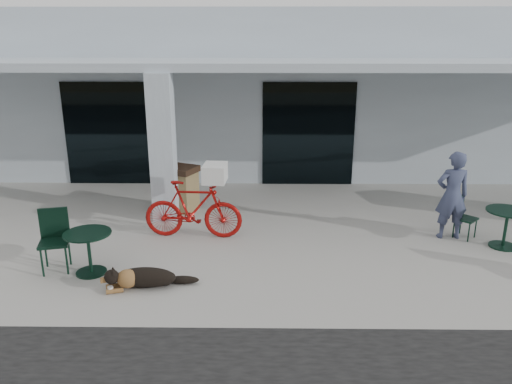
{
  "coord_description": "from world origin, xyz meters",
  "views": [
    {
      "loc": [
        0.59,
        -7.94,
        3.85
      ],
      "look_at": [
        0.48,
        1.06,
        1.0
      ],
      "focal_mm": 35.0,
      "sensor_mm": 36.0,
      "label": 1
    }
  ],
  "objects_px": {
    "dog": "(146,276)",
    "person": "(452,195)",
    "cafe_table_near": "(89,253)",
    "cafe_chair_far_a": "(466,218)",
    "cafe_table_far": "(505,229)",
    "cafe_chair_near": "(54,242)",
    "bicycle": "(193,209)",
    "trash_receptacle": "(183,189)"
  },
  "relations": [
    {
      "from": "cafe_table_far",
      "to": "cafe_chair_far_a",
      "type": "relative_size",
      "value": 0.95
    },
    {
      "from": "cafe_chair_near",
      "to": "cafe_table_far",
      "type": "height_order",
      "value": "cafe_chair_near"
    },
    {
      "from": "cafe_table_near",
      "to": "cafe_chair_far_a",
      "type": "relative_size",
      "value": 0.95
    },
    {
      "from": "bicycle",
      "to": "person",
      "type": "relative_size",
      "value": 1.1
    },
    {
      "from": "cafe_chair_near",
      "to": "cafe_table_far",
      "type": "distance_m",
      "value": 8.14
    },
    {
      "from": "dog",
      "to": "cafe_table_near",
      "type": "bearing_deg",
      "value": 137.96
    },
    {
      "from": "cafe_chair_near",
      "to": "cafe_chair_far_a",
      "type": "bearing_deg",
      "value": -2.35
    },
    {
      "from": "bicycle",
      "to": "cafe_table_far",
      "type": "height_order",
      "value": "bicycle"
    },
    {
      "from": "cafe_chair_far_a",
      "to": "person",
      "type": "relative_size",
      "value": 0.47
    },
    {
      "from": "dog",
      "to": "person",
      "type": "relative_size",
      "value": 0.64
    },
    {
      "from": "dog",
      "to": "cafe_chair_near",
      "type": "xyz_separation_m",
      "value": [
        -1.65,
        0.57,
        0.34
      ]
    },
    {
      "from": "cafe_table_near",
      "to": "trash_receptacle",
      "type": "distance_m",
      "value": 3.34
    },
    {
      "from": "dog",
      "to": "cafe_chair_near",
      "type": "bearing_deg",
      "value": 143.48
    },
    {
      "from": "cafe_chair_far_a",
      "to": "cafe_chair_near",
      "type": "bearing_deg",
      "value": 146.92
    },
    {
      "from": "cafe_table_near",
      "to": "cafe_chair_near",
      "type": "xyz_separation_m",
      "value": [
        -0.61,
        0.09,
        0.16
      ]
    },
    {
      "from": "cafe_table_far",
      "to": "cafe_chair_far_a",
      "type": "bearing_deg",
      "value": 142.29
    },
    {
      "from": "bicycle",
      "to": "cafe_table_far",
      "type": "relative_size",
      "value": 2.46
    },
    {
      "from": "cafe_table_near",
      "to": "trash_receptacle",
      "type": "xyz_separation_m",
      "value": [
        1.09,
        3.16,
        0.15
      ]
    },
    {
      "from": "cafe_chair_near",
      "to": "cafe_table_far",
      "type": "xyz_separation_m",
      "value": [
        8.07,
        1.09,
        -0.16
      ]
    },
    {
      "from": "person",
      "to": "trash_receptacle",
      "type": "xyz_separation_m",
      "value": [
        -5.48,
        1.52,
        -0.36
      ]
    },
    {
      "from": "dog",
      "to": "person",
      "type": "height_order",
      "value": "person"
    },
    {
      "from": "dog",
      "to": "bicycle",
      "type": "bearing_deg",
      "value": 59.12
    },
    {
      "from": "dog",
      "to": "cafe_chair_far_a",
      "type": "bearing_deg",
      "value": 2.31
    },
    {
      "from": "bicycle",
      "to": "trash_receptacle",
      "type": "xyz_separation_m",
      "value": [
        -0.44,
        1.56,
        -0.06
      ]
    },
    {
      "from": "cafe_chair_near",
      "to": "cafe_chair_far_a",
      "type": "relative_size",
      "value": 1.28
    },
    {
      "from": "cafe_chair_far_a",
      "to": "trash_receptacle",
      "type": "distance_m",
      "value": 6.0
    },
    {
      "from": "dog",
      "to": "cafe_table_far",
      "type": "distance_m",
      "value": 6.64
    },
    {
      "from": "dog",
      "to": "trash_receptacle",
      "type": "bearing_deg",
      "value": 71.73
    },
    {
      "from": "cafe_table_near",
      "to": "bicycle",
      "type": "bearing_deg",
      "value": 46.31
    },
    {
      "from": "cafe_table_far",
      "to": "bicycle",
      "type": "bearing_deg",
      "value": 176.01
    },
    {
      "from": "dog",
      "to": "cafe_chair_near",
      "type": "relative_size",
      "value": 1.06
    },
    {
      "from": "cafe_chair_far_a",
      "to": "person",
      "type": "height_order",
      "value": "person"
    },
    {
      "from": "cafe_table_far",
      "to": "cafe_chair_far_a",
      "type": "xyz_separation_m",
      "value": [
        -0.57,
        0.44,
        0.05
      ]
    },
    {
      "from": "dog",
      "to": "cafe_chair_far_a",
      "type": "relative_size",
      "value": 1.35
    },
    {
      "from": "bicycle",
      "to": "cafe_chair_far_a",
      "type": "height_order",
      "value": "bicycle"
    },
    {
      "from": "cafe_table_near",
      "to": "cafe_chair_near",
      "type": "height_order",
      "value": "cafe_chair_near"
    },
    {
      "from": "cafe_table_far",
      "to": "trash_receptacle",
      "type": "relative_size",
      "value": 0.76
    },
    {
      "from": "person",
      "to": "cafe_table_near",
      "type": "bearing_deg",
      "value": 12.1
    },
    {
      "from": "cafe_chair_near",
      "to": "trash_receptacle",
      "type": "xyz_separation_m",
      "value": [
        1.7,
        3.06,
        -0.01
      ]
    },
    {
      "from": "cafe_table_far",
      "to": "person",
      "type": "bearing_deg",
      "value": 153.21
    },
    {
      "from": "cafe_chair_near",
      "to": "cafe_chair_far_a",
      "type": "height_order",
      "value": "cafe_chair_near"
    },
    {
      "from": "cafe_table_near",
      "to": "cafe_chair_far_a",
      "type": "xyz_separation_m",
      "value": [
        6.88,
        1.63,
        0.05
      ]
    }
  ]
}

